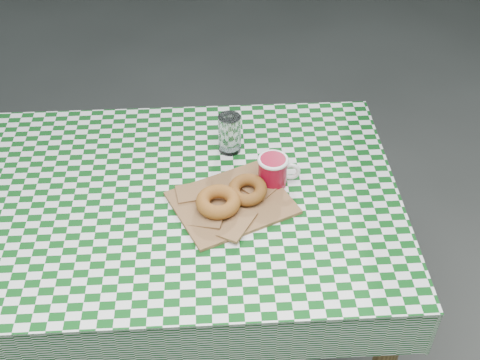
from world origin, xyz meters
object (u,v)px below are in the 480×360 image
Objects in this scene: drinking_glass at (230,134)px; coffee_mug at (273,171)px; table at (178,289)px; paper_bag at (232,202)px.

coffee_mug is at bearing -51.12° from drinking_glass.
table is 4.18× the size of paper_bag.
drinking_glass reaches higher than paper_bag.
paper_bag is 2.51× the size of drinking_glass.
coffee_mug is (0.11, 0.08, 0.03)m from paper_bag.
table is 0.42m from paper_bag.
table is at bearing -128.05° from drinking_glass.
coffee_mug reaches higher than table.
drinking_glass reaches higher than coffee_mug.
table is 0.51m from drinking_glass.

